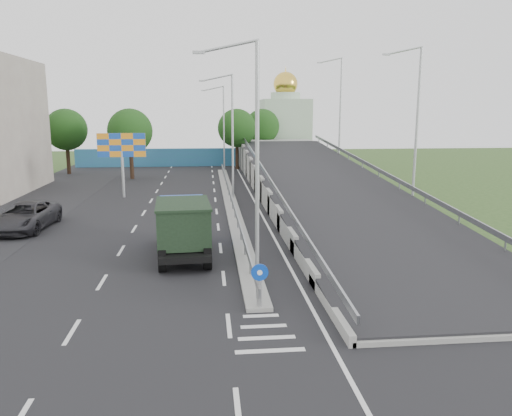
{
  "coord_description": "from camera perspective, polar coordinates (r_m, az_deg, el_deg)",
  "views": [
    {
      "loc": [
        -1.86,
        -15.25,
        7.38
      ],
      "look_at": [
        0.75,
        11.04,
        2.2
      ],
      "focal_mm": 35.0,
      "sensor_mm": 36.0,
      "label": 1
    }
  ],
  "objects": [
    {
      "name": "median_guardrail",
      "position": [
        39.84,
        -2.91,
        1.5
      ],
      "size": [
        0.09,
        44.0,
        0.71
      ],
      "color": "gray",
      "rests_on": "median"
    },
    {
      "name": "tree_left_far",
      "position": [
        62.41,
        -20.88,
        8.36
      ],
      "size": [
        4.8,
        4.8,
        7.6
      ],
      "color": "black",
      "rests_on": "ground"
    },
    {
      "name": "ground",
      "position": [
        17.04,
        1.19,
        -14.58
      ],
      "size": [
        160.0,
        160.0,
        0.0
      ],
      "primitive_type": "plane",
      "color": "#2D4C1E",
      "rests_on": "ground"
    },
    {
      "name": "lamp_post_far",
      "position": [
        61.3,
        -3.88,
        9.6
      ],
      "size": [
        2.74,
        0.18,
        10.08
      ],
      "color": "#B2B5B7",
      "rests_on": "median"
    },
    {
      "name": "median",
      "position": [
        39.96,
        -2.9,
        0.58
      ],
      "size": [
        1.0,
        44.0,
        0.2
      ],
      "primitive_type": "cube",
      "color": "gray",
      "rests_on": "ground"
    },
    {
      "name": "parking_strip",
      "position": [
        38.69,
        -26.99,
        -1.13
      ],
      "size": [
        8.0,
        90.0,
        0.05
      ],
      "primitive_type": "cube",
      "color": "black",
      "rests_on": "ground"
    },
    {
      "name": "lamp_post_near",
      "position": [
        21.39,
        -0.38,
        6.88
      ],
      "size": [
        2.74,
        0.18,
        10.08
      ],
      "color": "#B2B5B7",
      "rests_on": "median"
    },
    {
      "name": "lamp_post_mid",
      "position": [
        41.32,
        -2.97,
        8.9
      ],
      "size": [
        2.74,
        0.18,
        10.08
      ],
      "color": "#B2B5B7",
      "rests_on": "median"
    },
    {
      "name": "church",
      "position": [
        76.2,
        3.34,
        9.52
      ],
      "size": [
        7.0,
        7.0,
        13.8
      ],
      "color": "#B2CCAD",
      "rests_on": "ground"
    },
    {
      "name": "sign_bollard",
      "position": [
        18.63,
        0.4,
        -8.82
      ],
      "size": [
        0.64,
        0.23,
        1.67
      ],
      "color": "black",
      "rests_on": "median"
    },
    {
      "name": "billboard",
      "position": [
        43.95,
        -15.1,
        6.55
      ],
      "size": [
        4.0,
        0.24,
        5.5
      ],
      "color": "#B2B5B7",
      "rests_on": "ground"
    },
    {
      "name": "blue_wall",
      "position": [
        67.56,
        -7.49,
        5.75
      ],
      "size": [
        30.0,
        0.5,
        2.4
      ],
      "primitive_type": "cube",
      "color": "teal",
      "rests_on": "ground"
    },
    {
      "name": "overpass_ramp",
      "position": [
        40.74,
        7.68,
        3.05
      ],
      "size": [
        10.0,
        50.0,
        3.5
      ],
      "color": "gray",
      "rests_on": "ground"
    },
    {
      "name": "dump_truck",
      "position": [
        25.84,
        -8.34,
        -1.9
      ],
      "size": [
        2.91,
        6.8,
        2.93
      ],
      "rotation": [
        0.0,
        0.0,
        0.07
      ],
      "color": "black",
      "rests_on": "ground"
    },
    {
      "name": "tree_median_far",
      "position": [
        63.4,
        -2.2,
        9.1
      ],
      "size": [
        4.8,
        4.8,
        7.6
      ],
      "color": "black",
      "rests_on": "ground"
    },
    {
      "name": "road_surface",
      "position": [
        36.03,
        -7.36,
        -0.82
      ],
      "size": [
        26.0,
        90.0,
        0.04
      ],
      "primitive_type": "cube",
      "color": "black",
      "rests_on": "ground"
    },
    {
      "name": "parked_car_c",
      "position": [
        34.42,
        -24.89,
        -0.88
      ],
      "size": [
        3.17,
        6.29,
        1.71
      ],
      "primitive_type": "imported",
      "rotation": [
        0.0,
        0.0,
        -0.06
      ],
      "color": "#2B2B2F",
      "rests_on": "ground"
    },
    {
      "name": "tree_left_mid",
      "position": [
        55.89,
        -14.2,
        8.5
      ],
      "size": [
        4.8,
        4.8,
        7.6
      ],
      "color": "black",
      "rests_on": "ground"
    },
    {
      "name": "tree_ramp_far",
      "position": [
        70.72,
        0.73,
        9.31
      ],
      "size": [
        4.8,
        4.8,
        7.6
      ],
      "color": "black",
      "rests_on": "ground"
    }
  ]
}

